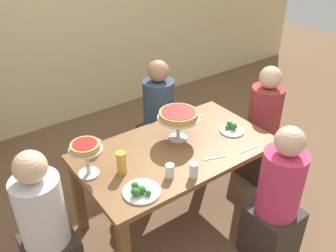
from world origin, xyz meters
name	(u,v)px	position (x,y,z in m)	size (l,w,h in m)	color
ground_plane	(175,217)	(0.00, 0.00, 0.00)	(12.00, 12.00, 0.00)	brown
rear_partition	(56,5)	(0.00, 2.20, 1.40)	(8.00, 0.12, 2.80)	beige
dining_table	(175,158)	(0.00, 0.00, 0.64)	(1.50, 0.85, 0.74)	brown
diner_near_right	(276,206)	(0.37, -0.72, 0.49)	(0.34, 0.34, 1.15)	#382D28
diner_head_east	(262,131)	(1.05, 0.02, 0.49)	(0.34, 0.34, 1.15)	#382D28
diner_head_west	(47,235)	(-1.06, -0.01, 0.49)	(0.34, 0.34, 1.15)	#382D28
diner_far_right	(159,124)	(0.34, 0.72, 0.49)	(0.34, 0.34, 1.15)	#382D28
deep_dish_pizza_stand	(178,116)	(0.10, 0.10, 0.94)	(0.33, 0.33, 0.25)	silver
personal_pizza_stand	(86,151)	(-0.67, 0.10, 0.94)	(0.23, 0.23, 0.26)	silver
salad_plate_near_diner	(141,191)	(-0.49, -0.28, 0.76)	(0.25, 0.25, 0.07)	white
salad_plate_far_diner	(232,129)	(0.52, -0.07, 0.76)	(0.20, 0.20, 0.07)	white
beer_glass_amber_tall	(122,163)	(-0.48, -0.02, 0.82)	(0.07, 0.07, 0.17)	gold
water_glass_clear_near	(194,170)	(-0.11, -0.34, 0.80)	(0.06, 0.06, 0.11)	white
water_glass_clear_far	(170,171)	(-0.24, -0.25, 0.79)	(0.06, 0.06, 0.10)	white
water_glass_clear_spare	(97,146)	(-0.51, 0.31, 0.79)	(0.07, 0.07, 0.10)	white
cutlery_fork_near	(214,158)	(0.16, -0.27, 0.74)	(0.18, 0.02, 0.01)	silver
cutlery_knife_near	(249,149)	(0.45, -0.34, 0.74)	(0.18, 0.02, 0.01)	silver
cutlery_fork_far	(195,118)	(0.41, 0.27, 0.74)	(0.18, 0.02, 0.01)	silver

